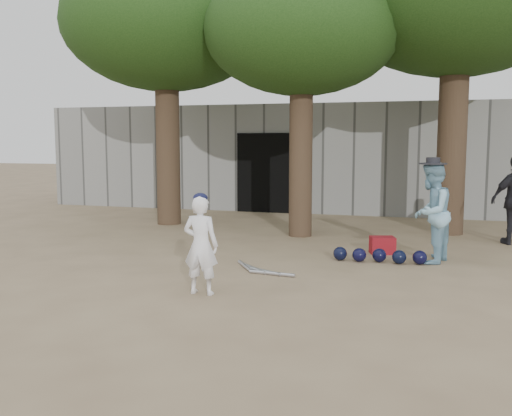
% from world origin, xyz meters
% --- Properties ---
extents(ground, '(70.00, 70.00, 0.00)m').
position_xyz_m(ground, '(0.00, 0.00, 0.00)').
color(ground, '#937C5E').
rests_on(ground, ground).
extents(boy_player, '(0.47, 0.31, 1.29)m').
position_xyz_m(boy_player, '(0.36, -0.67, 0.64)').
color(boy_player, white).
rests_on(boy_player, ground).
extents(spectator_blue, '(0.84, 0.95, 1.65)m').
position_xyz_m(spectator_blue, '(3.21, 2.20, 0.83)').
color(spectator_blue, '#88BAD2').
rests_on(spectator_blue, ground).
extents(red_bag, '(0.49, 0.43, 0.30)m').
position_xyz_m(red_bag, '(2.41, 2.75, 0.15)').
color(red_bag, maroon).
rests_on(red_bag, ground).
extents(back_building, '(16.00, 5.24, 3.00)m').
position_xyz_m(back_building, '(-0.00, 10.33, 1.50)').
color(back_building, gray).
rests_on(back_building, ground).
extents(helmet_row, '(1.51, 0.30, 0.23)m').
position_xyz_m(helmet_row, '(2.42, 1.97, 0.12)').
color(helmet_row, black).
rests_on(helmet_row, ground).
extents(bat_pile, '(1.12, 0.75, 0.06)m').
position_xyz_m(bat_pile, '(0.70, 0.78, 0.03)').
color(bat_pile, '#AEAEB5').
rests_on(bat_pile, ground).
extents(tree_row, '(11.40, 5.80, 6.69)m').
position_xyz_m(tree_row, '(0.74, 5.02, 4.69)').
color(tree_row, brown).
rests_on(tree_row, ground).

